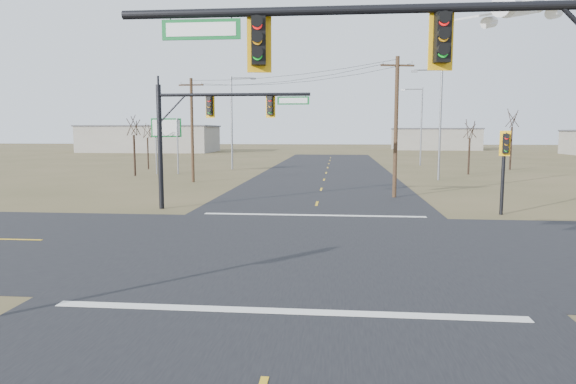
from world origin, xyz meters
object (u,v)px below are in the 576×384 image
object	(u,v)px
streetlight_a	(438,118)
bare_tree_d	(512,118)
mast_arm_far	(209,120)
pedestal_signal_ne	(505,154)
bare_tree_a	(133,125)
bare_tree_c	(470,129)
utility_pole_near	(396,125)
bare_tree_b	(147,130)
highway_sign	(166,135)
streetlight_b	(420,122)
mast_arm_near	(462,81)
utility_pole_far	(192,128)
streetlight_c	(234,118)

from	to	relation	value
streetlight_a	bare_tree_d	xyz separation A→B (m)	(11.22, 14.23, 0.29)
streetlight_a	mast_arm_far	bearing A→B (deg)	-118.52
pedestal_signal_ne	streetlight_a	xyz separation A→B (m)	(0.19, 20.24, 2.46)
pedestal_signal_ne	bare_tree_d	distance (m)	36.41
mast_arm_far	bare_tree_a	bearing A→B (deg)	133.29
bare_tree_c	bare_tree_a	bearing A→B (deg)	-171.30
utility_pole_near	bare_tree_b	bearing A→B (deg)	137.93
bare_tree_a	utility_pole_near	bearing A→B (deg)	-31.09
pedestal_signal_ne	highway_sign	distance (m)	36.43
pedestal_signal_ne	bare_tree_a	bearing A→B (deg)	159.76
streetlight_b	bare_tree_b	bearing A→B (deg)	-144.55
mast_arm_near	bare_tree_a	bearing A→B (deg)	109.94
mast_arm_far	utility_pole_far	world-z (taller)	utility_pole_far
utility_pole_near	utility_pole_far	size ratio (longest dim) A/B	1.04
streetlight_c	mast_arm_far	bearing A→B (deg)	-87.93
mast_arm_far	utility_pole_far	xyz separation A→B (m)	(-5.57, 15.78, -0.42)
utility_pole_far	highway_sign	world-z (taller)	utility_pole_far
utility_pole_near	streetlight_a	size ratio (longest dim) A/B	0.92
streetlight_a	bare_tree_a	size ratio (longest dim) A/B	1.58
pedestal_signal_ne	bare_tree_d	world-z (taller)	bare_tree_d
pedestal_signal_ne	bare_tree_b	size ratio (longest dim) A/B	0.79
highway_sign	streetlight_a	world-z (taller)	streetlight_a
highway_sign	pedestal_signal_ne	bearing A→B (deg)	-51.19
mast_arm_near	pedestal_signal_ne	xyz separation A→B (m)	(6.27, 17.03, -2.30)
mast_arm_far	utility_pole_near	xyz separation A→B (m)	(11.29, 6.52, -0.25)
bare_tree_a	bare_tree_d	world-z (taller)	bare_tree_d
mast_arm_near	mast_arm_far	world-z (taller)	mast_arm_near
bare_tree_a	streetlight_a	bearing A→B (deg)	-2.90
pedestal_signal_ne	highway_sign	world-z (taller)	highway_sign
utility_pole_near	highway_sign	distance (m)	28.08
mast_arm_far	highway_sign	distance (m)	26.25
streetlight_a	streetlight_b	size ratio (longest dim) A/B	1.01
mast_arm_near	bare_tree_b	distance (m)	54.32
bare_tree_b	mast_arm_far	bearing A→B (deg)	-63.35
mast_arm_near	bare_tree_a	xyz separation A→B (m)	(-23.29, 38.78, -0.46)
bare_tree_a	mast_arm_near	bearing A→B (deg)	-59.01
mast_arm_far	utility_pole_near	size ratio (longest dim) A/B	0.93
streetlight_c	bare_tree_b	distance (m)	10.49
utility_pole_far	streetlight_a	size ratio (longest dim) A/B	0.89
bare_tree_c	bare_tree_b	bearing A→B (deg)	173.77
bare_tree_a	bare_tree_b	distance (m)	9.49
mast_arm_near	highway_sign	distance (m)	46.36
streetlight_b	bare_tree_c	bearing A→B (deg)	-59.38
mast_arm_far	pedestal_signal_ne	xyz separation A→B (m)	(16.34, -0.45, -1.87)
bare_tree_a	pedestal_signal_ne	bearing A→B (deg)	-36.34
bare_tree_a	bare_tree_d	xyz separation A→B (m)	(40.97, 12.72, 0.91)
mast_arm_far	mast_arm_near	bearing A→B (deg)	-48.59
pedestal_signal_ne	streetlight_a	size ratio (longest dim) A/B	0.45
mast_arm_near	bare_tree_d	bearing A→B (deg)	60.00
pedestal_signal_ne	streetlight_c	distance (m)	38.28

